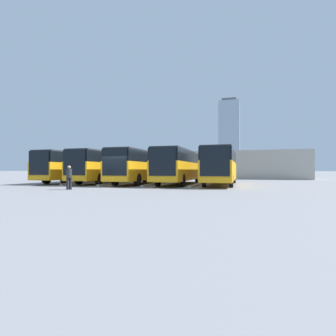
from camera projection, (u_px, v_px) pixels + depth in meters
name	position (u px, v px, depth m)	size (l,w,h in m)	color
ground_plane	(115.00, 187.00, 21.36)	(600.00, 600.00, 0.00)	gray
bus_0	(221.00, 165.00, 24.82)	(2.59, 11.93, 3.30)	orange
curb_divider_0	(197.00, 185.00, 23.69)	(0.24, 6.61, 0.15)	#B2B2AD
bus_1	(180.00, 166.00, 25.85)	(2.59, 11.93, 3.30)	orange
curb_divider_1	(155.00, 184.00, 24.72)	(0.24, 6.61, 0.15)	#B2B2AD
bus_2	(142.00, 166.00, 26.81)	(2.59, 11.93, 3.30)	orange
curb_divider_2	(116.00, 184.00, 25.68)	(0.24, 6.61, 0.15)	#B2B2AD
bus_3	(108.00, 166.00, 28.20)	(2.59, 11.93, 3.30)	orange
curb_divider_3	(82.00, 183.00, 27.07)	(0.24, 6.61, 0.15)	#B2B2AD
bus_4	(78.00, 166.00, 29.62)	(2.59, 11.93, 3.30)	orange
pedestrian	(69.00, 177.00, 18.76)	(0.51, 0.51, 1.73)	black
station_building	(185.00, 165.00, 46.13)	(38.96, 11.48, 4.38)	#A8A399
office_tower	(229.00, 136.00, 225.60)	(17.16, 17.16, 62.24)	#93A8B7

